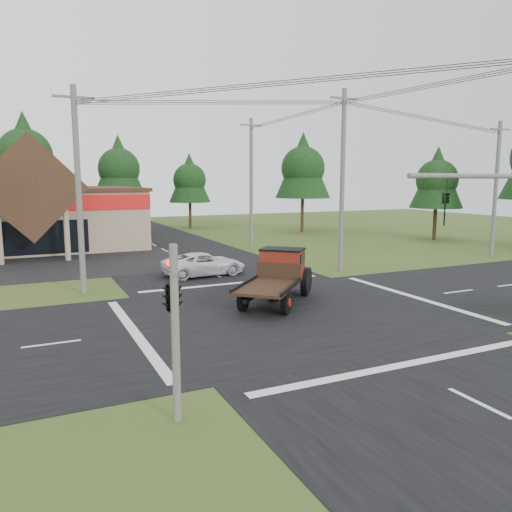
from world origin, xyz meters
TOP-DOWN VIEW (x-y plane):
  - ground at (0.00, 0.00)m, footprint 120.00×120.00m
  - road_ns at (0.00, 0.00)m, footprint 12.00×120.00m
  - road_ew at (0.00, 0.00)m, footprint 120.00×12.00m
  - traffic_signal_corner at (-7.50, -7.32)m, footprint 0.53×2.48m
  - utility_pole_nw at (-8.00, 8.00)m, footprint 2.00×0.30m
  - utility_pole_ne at (8.00, 8.00)m, footprint 2.00×0.30m
  - utility_pole_far at (22.00, 8.00)m, footprint 2.00×0.30m
  - utility_pole_n at (8.00, 22.00)m, footprint 2.00×0.30m
  - tree_row_c at (-10.00, 41.00)m, footprint 7.28×7.28m
  - tree_row_d at (0.00, 42.00)m, footprint 6.16×6.16m
  - tree_row_e at (8.00, 40.00)m, footprint 5.04×5.04m
  - tree_side_ne at (18.00, 30.00)m, footprint 6.16×6.16m
  - tree_side_e_near at (26.00, 18.00)m, footprint 5.04×5.04m
  - antique_flatbed_truck at (0.09, 1.93)m, footprint 5.90×6.06m
  - white_pickup at (-0.65, 10.14)m, footprint 5.31×2.73m

SIDE VIEW (x-z plane):
  - ground at x=0.00m, z-range 0.00..0.00m
  - road_ns at x=0.00m, z-range 0.00..0.02m
  - road_ew at x=0.00m, z-range 0.00..0.02m
  - white_pickup at x=-0.65m, z-range 0.00..1.43m
  - antique_flatbed_truck at x=0.09m, z-range 0.00..2.56m
  - traffic_signal_corner at x=-7.50m, z-range 1.32..5.72m
  - utility_pole_far at x=22.00m, z-range 0.14..10.34m
  - utility_pole_nw at x=-8.00m, z-range 0.14..10.64m
  - utility_pole_n at x=8.00m, z-range 0.14..11.34m
  - utility_pole_ne at x=8.00m, z-range 0.14..11.64m
  - tree_row_e at x=8.00m, z-range 1.49..10.58m
  - tree_side_e_near at x=26.00m, z-range 1.49..10.58m
  - tree_row_d at x=0.00m, z-range 1.82..12.93m
  - tree_side_ne at x=18.00m, z-range 1.82..12.93m
  - tree_row_c at x=-10.00m, z-range 2.16..15.29m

